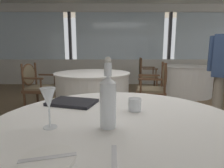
# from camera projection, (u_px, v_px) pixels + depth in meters

# --- Properties ---
(ground_plane) EXTENTS (13.99, 13.99, 0.00)m
(ground_plane) POSITION_uv_depth(u_px,v_px,m) (134.00, 137.00, 2.36)
(ground_plane) COLOR #756047
(window_wall_far) EXTENTS (10.63, 0.14, 2.64)m
(window_wall_far) POSITION_uv_depth(u_px,v_px,m) (120.00, 53.00, 6.15)
(window_wall_far) COLOR silver
(window_wall_far) RESTS_ON ground_plane
(side_plate) EXTENTS (0.18, 0.18, 0.01)m
(side_plate) POSITION_uv_depth(u_px,v_px,m) (48.00, 159.00, 0.58)
(side_plate) COLOR white
(side_plate) RESTS_ON foreground_table
(butter_knife) EXTENTS (0.18, 0.06, 0.00)m
(butter_knife) POSITION_uv_depth(u_px,v_px,m) (48.00, 158.00, 0.58)
(butter_knife) COLOR silver
(butter_knife) RESTS_ON foreground_table
(dinner_fork) EXTENTS (0.02, 0.18, 0.00)m
(dinner_fork) POSITION_uv_depth(u_px,v_px,m) (114.00, 160.00, 0.59)
(dinner_fork) COLOR silver
(dinner_fork) RESTS_ON foreground_table
(water_bottle) EXTENTS (0.07, 0.07, 0.33)m
(water_bottle) POSITION_uv_depth(u_px,v_px,m) (108.00, 100.00, 0.82)
(water_bottle) COLOR white
(water_bottle) RESTS_ON foreground_table
(wine_glass) EXTENTS (0.07, 0.07, 0.19)m
(wine_glass) POSITION_uv_depth(u_px,v_px,m) (48.00, 100.00, 0.82)
(wine_glass) COLOR white
(wine_glass) RESTS_ON foreground_table
(water_tumbler) EXTENTS (0.08, 0.08, 0.08)m
(water_tumbler) POSITION_uv_depth(u_px,v_px,m) (135.00, 105.00, 1.07)
(water_tumbler) COLOR white
(water_tumbler) RESTS_ON foreground_table
(menu_book) EXTENTS (0.35, 0.29, 0.02)m
(menu_book) POSITION_uv_depth(u_px,v_px,m) (72.00, 102.00, 1.23)
(menu_book) COLOR black
(menu_book) RESTS_ON foreground_table
(background_table_0) EXTENTS (1.27, 1.27, 0.75)m
(background_table_0) POSITION_uv_depth(u_px,v_px,m) (186.00, 80.00, 4.65)
(background_table_0) COLOR white
(background_table_0) RESTS_ON ground_plane
(dining_chair_0_0) EXTENTS (0.51, 0.57, 0.95)m
(dining_chair_0_0) POSITION_uv_depth(u_px,v_px,m) (145.00, 73.00, 4.70)
(dining_chair_0_0) COLOR brown
(dining_chair_0_0) RESTS_ON ground_plane
(background_table_2) EXTENTS (1.29, 1.29, 0.75)m
(background_table_2) POSITION_uv_depth(u_px,v_px,m) (93.00, 94.00, 3.16)
(background_table_2) COLOR white
(background_table_2) RESTS_ON ground_plane
(dining_chair_2_0) EXTENTS (0.53, 0.59, 0.90)m
(dining_chair_2_0) POSITION_uv_depth(u_px,v_px,m) (36.00, 84.00, 3.30)
(dining_chair_2_0) COLOR brown
(dining_chair_2_0) RESTS_ON ground_plane
(dining_chair_2_1) EXTENTS (0.53, 0.59, 0.94)m
(dining_chair_2_1) POSITION_uv_depth(u_px,v_px,m) (156.00, 86.00, 2.96)
(dining_chair_2_1) COLOR brown
(dining_chair_2_1) RESTS_ON ground_plane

